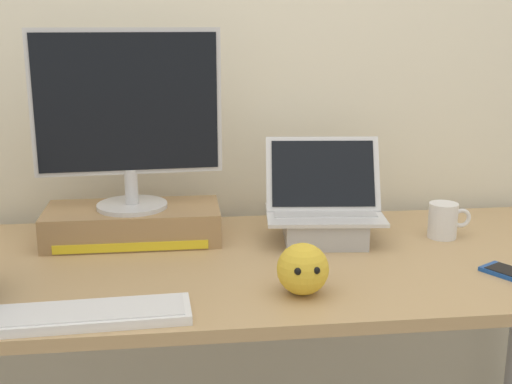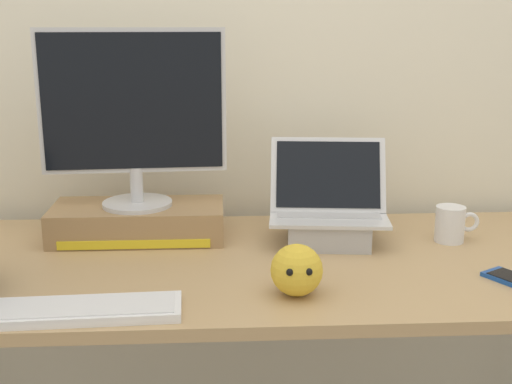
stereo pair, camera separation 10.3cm
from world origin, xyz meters
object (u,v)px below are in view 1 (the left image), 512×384
(desktop_monitor, at_px, (128,115))
(coffee_mug, at_px, (444,220))
(external_keyboard, at_px, (81,315))
(open_laptop, at_px, (324,219))
(toner_box_yellow, at_px, (133,224))
(cell_phone, at_px, (512,274))
(plush_toy, at_px, (303,269))

(desktop_monitor, xyz_separation_m, coffee_mug, (0.87, -0.08, -0.30))
(desktop_monitor, bearing_deg, external_keyboard, -101.88)
(coffee_mug, bearing_deg, open_laptop, 176.48)
(desktop_monitor, distance_m, external_keyboard, 0.62)
(toner_box_yellow, xyz_separation_m, coffee_mug, (0.87, -0.08, 0.00))
(desktop_monitor, height_order, external_keyboard, desktop_monitor)
(desktop_monitor, height_order, cell_phone, desktop_monitor)
(desktop_monitor, distance_m, open_laptop, 0.61)
(external_keyboard, height_order, cell_phone, external_keyboard)
(open_laptop, bearing_deg, toner_box_yellow, 179.13)
(desktop_monitor, relative_size, open_laptop, 1.48)
(external_keyboard, height_order, plush_toy, plush_toy)
(coffee_mug, bearing_deg, external_keyboard, -155.72)
(external_keyboard, relative_size, coffee_mug, 3.70)
(plush_toy, bearing_deg, coffee_mug, 36.32)
(coffee_mug, relative_size, cell_phone, 0.78)
(cell_phone, bearing_deg, coffee_mug, 68.94)
(desktop_monitor, bearing_deg, plush_toy, -50.10)
(toner_box_yellow, height_order, open_laptop, open_laptop)
(open_laptop, xyz_separation_m, coffee_mug, (0.34, -0.02, -0.01))
(desktop_monitor, bearing_deg, cell_phone, -25.72)
(desktop_monitor, relative_size, cell_phone, 3.18)
(cell_phone, xyz_separation_m, plush_toy, (-0.52, -0.04, 0.05))
(open_laptop, bearing_deg, desktop_monitor, 179.26)
(toner_box_yellow, height_order, plush_toy, plush_toy)
(open_laptop, distance_m, coffee_mug, 0.34)
(desktop_monitor, bearing_deg, coffee_mug, -8.60)
(desktop_monitor, height_order, plush_toy, desktop_monitor)
(toner_box_yellow, relative_size, external_keyboard, 1.05)
(cell_phone, bearing_deg, desktop_monitor, 126.39)
(external_keyboard, bearing_deg, plush_toy, 7.09)
(toner_box_yellow, bearing_deg, desktop_monitor, -85.66)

